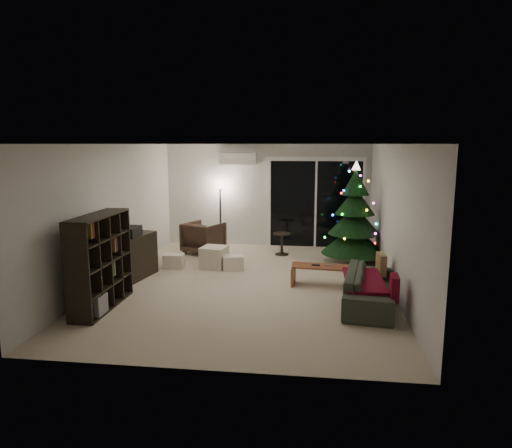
% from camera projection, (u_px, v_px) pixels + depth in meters
% --- Properties ---
extents(room, '(6.50, 7.51, 2.60)m').
position_uv_depth(room, '(280.00, 216.00, 9.50)').
color(room, beige).
rests_on(room, ground).
extents(bookshelf, '(0.77, 1.50, 1.46)m').
position_uv_depth(bookshelf, '(89.00, 261.00, 6.97)').
color(bookshelf, black).
rests_on(bookshelf, floor).
extents(media_cabinet, '(0.72, 1.39, 0.83)m').
position_uv_depth(media_cabinet, '(128.00, 258.00, 8.44)').
color(media_cabinet, black).
rests_on(media_cabinet, floor).
extents(stereo, '(0.42, 0.50, 0.18)m').
position_uv_depth(stereo, '(127.00, 232.00, 8.36)').
color(stereo, black).
rests_on(stereo, media_cabinet).
extents(armchair, '(1.03, 1.04, 0.73)m').
position_uv_depth(armchair, '(204.00, 238.00, 10.55)').
color(armchair, '#402B21').
rests_on(armchair, floor).
extents(ottoman, '(0.56, 0.56, 0.43)m').
position_uv_depth(ottoman, '(214.00, 257.00, 9.33)').
color(ottoman, '#F7E4C9').
rests_on(ottoman, floor).
extents(cardboard_box_a, '(0.43, 0.34, 0.29)m').
position_uv_depth(cardboard_box_a, '(174.00, 261.00, 9.31)').
color(cardboard_box_a, white).
rests_on(cardboard_box_a, floor).
extents(cardboard_box_b, '(0.46, 0.37, 0.29)m').
position_uv_depth(cardboard_box_b, '(233.00, 263.00, 9.19)').
color(cardboard_box_b, white).
rests_on(cardboard_box_b, floor).
extents(side_table, '(0.47, 0.47, 0.51)m').
position_uv_depth(side_table, '(282.00, 244.00, 10.40)').
color(side_table, black).
rests_on(side_table, floor).
extents(floor_lamp, '(0.25, 0.25, 1.55)m').
position_uv_depth(floor_lamp, '(220.00, 215.00, 11.18)').
color(floor_lamp, black).
rests_on(floor_lamp, floor).
extents(sofa, '(1.00, 1.95, 0.55)m').
position_uv_depth(sofa, '(370.00, 288.00, 7.15)').
color(sofa, '#2F332C').
rests_on(sofa, floor).
extents(sofa_throw, '(0.58, 1.34, 0.04)m').
position_uv_depth(sofa_throw, '(364.00, 280.00, 7.14)').
color(sofa_throw, maroon).
rests_on(sofa_throw, sofa).
extents(cushion_a, '(0.14, 0.37, 0.36)m').
position_uv_depth(cushion_a, '(381.00, 264.00, 7.72)').
color(cushion_a, '#977348').
rests_on(cushion_a, sofa).
extents(cushion_b, '(0.13, 0.37, 0.36)m').
position_uv_depth(cushion_b, '(394.00, 288.00, 6.45)').
color(cushion_b, maroon).
rests_on(cushion_b, sofa).
extents(coffee_table, '(1.18, 0.51, 0.36)m').
position_uv_depth(coffee_table, '(324.00, 276.00, 8.13)').
color(coffee_table, '#A35A36').
rests_on(coffee_table, floor).
extents(remote_a, '(0.14, 0.04, 0.02)m').
position_uv_depth(remote_a, '(316.00, 265.00, 8.11)').
color(remote_a, black).
rests_on(remote_a, coffee_table).
extents(remote_b, '(0.14, 0.08, 0.02)m').
position_uv_depth(remote_b, '(330.00, 265.00, 8.13)').
color(remote_b, slate).
rests_on(remote_b, coffee_table).
extents(christmas_tree, '(1.35, 1.35, 2.16)m').
position_uv_depth(christmas_tree, '(355.00, 214.00, 9.41)').
color(christmas_tree, '#153F18').
rests_on(christmas_tree, floor).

